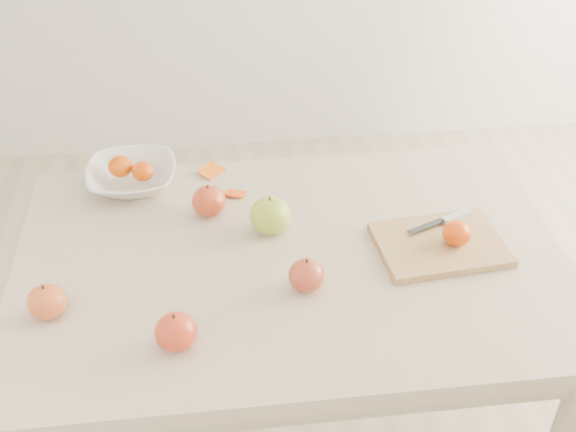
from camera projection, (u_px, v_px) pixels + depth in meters
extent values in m
cube|color=beige|center=(291.00, 262.00, 1.59)|extent=(1.20, 0.80, 0.04)
cylinder|color=#BCAA8E|center=(86.00, 301.00, 2.03)|extent=(0.06, 0.06, 0.71)
cylinder|color=#BCAA8E|center=(457.00, 271.00, 2.14)|extent=(0.06, 0.06, 0.71)
cube|color=tan|center=(440.00, 244.00, 1.59)|extent=(0.29, 0.22, 0.02)
ellipsoid|color=#D24907|center=(457.00, 233.00, 1.57)|extent=(0.06, 0.06, 0.05)
imported|color=white|center=(132.00, 176.00, 1.78)|extent=(0.22, 0.22, 0.05)
ellipsoid|color=#E25D08|center=(120.00, 166.00, 1.77)|extent=(0.06, 0.06, 0.05)
ellipsoid|color=#DC5107|center=(143.00, 171.00, 1.76)|extent=(0.05, 0.05, 0.05)
cube|color=orange|center=(211.00, 172.00, 1.84)|extent=(0.07, 0.07, 0.01)
cube|color=#E24E0F|center=(235.00, 194.00, 1.76)|extent=(0.05, 0.05, 0.01)
cube|color=silver|center=(457.00, 217.00, 1.65)|extent=(0.08, 0.05, 0.01)
cube|color=#3B3F44|center=(426.00, 226.00, 1.62)|extent=(0.09, 0.05, 0.00)
ellipsoid|color=#7CA01B|center=(270.00, 215.00, 1.62)|extent=(0.09, 0.09, 0.08)
ellipsoid|color=#9A130C|center=(209.00, 201.00, 1.68)|extent=(0.08, 0.08, 0.07)
ellipsoid|color=maroon|center=(176.00, 332.00, 1.34)|extent=(0.08, 0.08, 0.07)
ellipsoid|color=#A02017|center=(47.00, 302.00, 1.41)|extent=(0.08, 0.08, 0.07)
ellipsoid|color=maroon|center=(307.00, 275.00, 1.47)|extent=(0.07, 0.07, 0.07)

